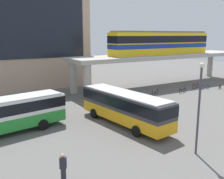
{
  "coord_description": "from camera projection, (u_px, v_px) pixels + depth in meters",
  "views": [
    {
      "loc": [
        -14.23,
        -17.76,
        8.73
      ],
      "look_at": [
        1.78,
        8.57,
        2.2
      ],
      "focal_mm": 41.83,
      "sensor_mm": 36.0,
      "label": 1
    }
  ],
  "objects": [
    {
      "name": "bicycle_green",
      "position": [
        220.0,
        87.0,
        42.54
      ],
      "size": [
        1.65,
        0.81,
        1.04
      ],
      "color": "black",
      "rests_on": "ground_plane"
    },
    {
      "name": "bicycle_black",
      "position": [
        182.0,
        91.0,
        39.56
      ],
      "size": [
        1.76,
        0.43,
        1.04
      ],
      "color": "black",
      "rests_on": "ground_plane"
    },
    {
      "name": "bicycle_red",
      "position": [
        196.0,
        86.0,
        43.06
      ],
      "size": [
        1.78,
        0.31,
        1.04
      ],
      "color": "black",
      "rests_on": "ground_plane"
    },
    {
      "name": "train",
      "position": [
        161.0,
        43.0,
        43.7
      ],
      "size": [
        19.16,
        2.96,
        3.84
      ],
      "color": "yellow",
      "rests_on": "elevated_platform"
    },
    {
      "name": "lamp_post",
      "position": [
        199.0,
        102.0,
        18.65
      ],
      "size": [
        0.36,
        0.36,
        6.82
      ],
      "color": "#3F3F44",
      "rests_on": "ground_plane"
    },
    {
      "name": "elevated_platform",
      "position": [
        163.0,
        58.0,
        44.54
      ],
      "size": [
        33.4,
        6.43,
        5.42
      ],
      "color": "#ADA89E",
      "rests_on": "ground_plane"
    },
    {
      "name": "bicycle_blue",
      "position": [
        205.0,
        87.0,
        42.31
      ],
      "size": [
        1.78,
        0.32,
        1.04
      ],
      "color": "black",
      "rests_on": "ground_plane"
    },
    {
      "name": "bus_secondary",
      "position": [
        3.0,
        113.0,
        22.85
      ],
      "size": [
        11.31,
        4.33,
        3.22
      ],
      "color": "#268C33",
      "rests_on": "ground_plane"
    },
    {
      "name": "bicycle_silver",
      "position": [
        155.0,
        92.0,
        38.79
      ],
      "size": [
        1.68,
        0.74,
        1.04
      ],
      "color": "black",
      "rests_on": "ground_plane"
    },
    {
      "name": "pedestrian_near_building",
      "position": [
        63.0,
        168.0,
        15.61
      ],
      "size": [
        0.48,
        0.43,
        1.82
      ],
      "color": "#26262D",
      "rests_on": "ground_plane"
    },
    {
      "name": "bus_main",
      "position": [
        125.0,
        105.0,
        25.41
      ],
      "size": [
        3.78,
        11.26,
        3.22
      ],
      "color": "orange",
      "rests_on": "ground_plane"
    },
    {
      "name": "bicycle_orange",
      "position": [
        132.0,
        94.0,
        37.22
      ],
      "size": [
        1.79,
        0.26,
        1.04
      ],
      "color": "black",
      "rests_on": "ground_plane"
    },
    {
      "name": "ground_plane",
      "position": [
        94.0,
        106.0,
        32.25
      ],
      "size": [
        120.0,
        120.0,
        0.0
      ],
      "primitive_type": "plane",
      "color": "#605E5B"
    }
  ]
}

